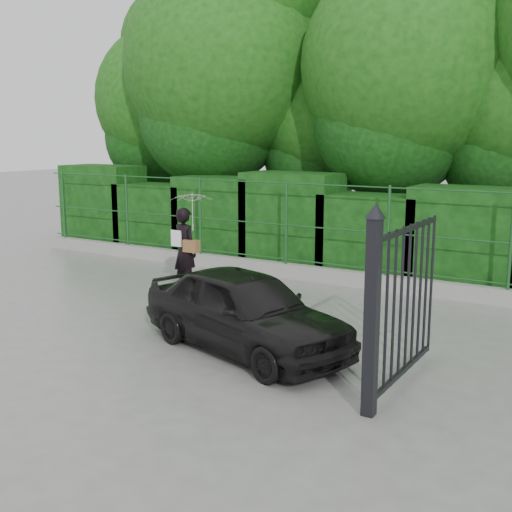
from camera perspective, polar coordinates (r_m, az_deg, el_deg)
The scene contains 8 objects.
ground at distance 10.74m, azimuth -11.02°, elevation -6.04°, with size 80.00×80.00×0.00m, color gray.
kerb at distance 14.23m, azimuth 1.25°, elevation -1.10°, with size 14.00×0.25×0.30m, color #9E9E99.
fence at distance 13.95m, azimuth 2.06°, elevation 3.03°, with size 14.13×0.06×1.80m.
hedge at distance 14.96m, azimuth 3.06°, elevation 2.85°, with size 14.20×1.20×2.24m.
trees at distance 16.44m, azimuth 10.85°, elevation 15.95°, with size 17.10×6.15×8.08m.
gate at distance 7.46m, azimuth 11.61°, elevation -4.03°, with size 0.22×2.33×2.36m.
woman at distance 12.69m, azimuth -5.98°, elevation 2.48°, with size 0.91×0.85×1.96m.
car at distance 9.18m, azimuth -0.98°, elevation -4.85°, with size 1.41×3.51×1.20m, color black.
Camera 1 is at (7.02, -7.53, 3.05)m, focal length 45.00 mm.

